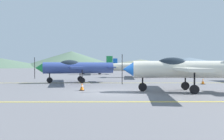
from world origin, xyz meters
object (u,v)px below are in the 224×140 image
Objects in this scene: airplane_near at (182,69)px; traffic_cone_side at (203,81)px; car_sedan at (168,71)px; airplane_far at (140,67)px; traffic_cone_front at (82,87)px; airplane_back at (97,66)px; airplane_mid at (76,67)px.

traffic_cone_side is (4.02, 5.75, -1.33)m from airplane_near.
airplane_far is at bearing -130.24° from car_sedan.
car_sedan is 27.04m from traffic_cone_front.
airplane_far is 17.69m from traffic_cone_front.
airplane_far is at bearing -56.60° from airplane_back.
airplane_mid is (-8.72, 7.88, 0.00)m from airplane_near.
car_sedan reaches higher than traffic_cone_side.
traffic_cone_side is (11.82, -22.29, -1.33)m from airplane_back.
airplane_back is 16.32× the size of traffic_cone_front.
traffic_cone_side is at bearing -9.52° from airplane_mid.
airplane_mid is at bearing -131.19° from airplane_far.
airplane_near is 17.15m from airplane_far.
traffic_cone_side is at bearing -67.86° from airplane_far.
airplane_near is 7.14m from traffic_cone_side.
airplane_near is 1.00× the size of airplane_far.
traffic_cone_front is 1.00× the size of traffic_cone_side.
traffic_cone_front is 12.20m from traffic_cone_side.
car_sedan is at bearing 85.00° from traffic_cone_side.
car_sedan is (14.38, 16.68, -0.78)m from airplane_mid.
airplane_near and airplane_back have the same top height.
airplane_near is at bearing -102.99° from car_sedan.
traffic_cone_side is (-1.65, -18.81, -0.56)m from car_sedan.
traffic_cone_front is at bearing -77.33° from airplane_mid.
traffic_cone_front is (0.69, -27.30, -1.33)m from airplane_back.
airplane_mid is 20.18m from airplane_back.
traffic_cone_side is at bearing 24.22° from traffic_cone_front.
airplane_mid reaches higher than traffic_cone_side.
traffic_cone_front is at bearing -118.21° from car_sedan.
car_sedan is 18.89m from traffic_cone_side.
airplane_mid is 22.04m from car_sedan.
airplane_back is 16.32× the size of traffic_cone_side.
airplane_back is (0.92, 20.16, 0.00)m from airplane_mid.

